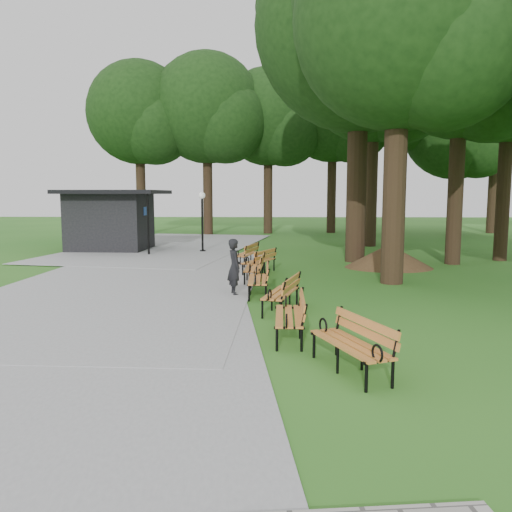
{
  "coord_description": "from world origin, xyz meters",
  "views": [
    {
      "loc": [
        0.38,
        -12.9,
        2.79
      ],
      "look_at": [
        0.05,
        1.03,
        1.1
      ],
      "focal_mm": 35.79,
      "sensor_mm": 36.0,
      "label": 1
    }
  ],
  "objects_px": {
    "bench_5": "(259,261)",
    "bench_2": "(281,293)",
    "lawn_tree_4": "(373,72)",
    "dirt_mound": "(389,256)",
    "lawn_tree_2": "(360,26)",
    "lawn_tree_5": "(510,73)",
    "kiosk": "(110,220)",
    "person": "(234,267)",
    "bench_3": "(258,280)",
    "lawn_tree_1": "(461,70)",
    "lamp_post": "(202,209)",
    "bench_1": "(289,316)",
    "bench_0": "(350,345)",
    "bench_6": "(246,254)",
    "bench_4": "(254,268)",
    "lawn_tree_0": "(400,23)"
  },
  "relations": [
    {
      "from": "bench_5",
      "to": "bench_2",
      "type": "bearing_deg",
      "value": 30.67
    },
    {
      "from": "bench_2",
      "to": "bench_5",
      "type": "xyz_separation_m",
      "value": [
        -0.63,
        5.87,
        0.0
      ]
    },
    {
      "from": "dirt_mound",
      "to": "bench_5",
      "type": "relative_size",
      "value": 1.46
    },
    {
      "from": "lawn_tree_4",
      "to": "dirt_mound",
      "type": "bearing_deg",
      "value": -95.85
    },
    {
      "from": "kiosk",
      "to": "lawn_tree_1",
      "type": "xyz_separation_m",
      "value": [
        15.29,
        -4.8,
        6.06
      ]
    },
    {
      "from": "bench_1",
      "to": "lawn_tree_4",
      "type": "distance_m",
      "value": 20.57
    },
    {
      "from": "kiosk",
      "to": "bench_6",
      "type": "height_order",
      "value": "kiosk"
    },
    {
      "from": "bench_0",
      "to": "bench_2",
      "type": "relative_size",
      "value": 1.0
    },
    {
      "from": "bench_2",
      "to": "bench_4",
      "type": "xyz_separation_m",
      "value": [
        -0.76,
        4.17,
        0.0
      ]
    },
    {
      "from": "bench_6",
      "to": "lawn_tree_1",
      "type": "bearing_deg",
      "value": 109.7
    },
    {
      "from": "bench_3",
      "to": "bench_6",
      "type": "xyz_separation_m",
      "value": [
        -0.61,
        5.98,
        0.0
      ]
    },
    {
      "from": "lawn_tree_5",
      "to": "bench_2",
      "type": "bearing_deg",
      "value": -134.56
    },
    {
      "from": "bench_4",
      "to": "lawn_tree_0",
      "type": "distance_m",
      "value": 8.59
    },
    {
      "from": "person",
      "to": "lamp_post",
      "type": "height_order",
      "value": "lamp_post"
    },
    {
      "from": "lawn_tree_2",
      "to": "dirt_mound",
      "type": "bearing_deg",
      "value": -60.47
    },
    {
      "from": "bench_5",
      "to": "lawn_tree_2",
      "type": "distance_m",
      "value": 10.33
    },
    {
      "from": "lamp_post",
      "to": "lawn_tree_5",
      "type": "bearing_deg",
      "value": -12.23
    },
    {
      "from": "kiosk",
      "to": "lamp_post",
      "type": "height_order",
      "value": "kiosk"
    },
    {
      "from": "lawn_tree_5",
      "to": "bench_0",
      "type": "bearing_deg",
      "value": -121.64
    },
    {
      "from": "bench_6",
      "to": "dirt_mound",
      "type": "bearing_deg",
      "value": 100.53
    },
    {
      "from": "lawn_tree_2",
      "to": "lamp_post",
      "type": "bearing_deg",
      "value": 154.07
    },
    {
      "from": "lawn_tree_4",
      "to": "kiosk",
      "type": "bearing_deg",
      "value": -170.06
    },
    {
      "from": "dirt_mound",
      "to": "lawn_tree_2",
      "type": "xyz_separation_m",
      "value": [
        -1.0,
        1.76,
        8.94
      ]
    },
    {
      "from": "lamp_post",
      "to": "lawn_tree_0",
      "type": "relative_size",
      "value": 0.26
    },
    {
      "from": "bench_0",
      "to": "bench_3",
      "type": "distance_m",
      "value": 6.31
    },
    {
      "from": "kiosk",
      "to": "lawn_tree_5",
      "type": "distance_m",
      "value": 19.1
    },
    {
      "from": "lawn_tree_1",
      "to": "lawn_tree_2",
      "type": "bearing_deg",
      "value": 169.79
    },
    {
      "from": "person",
      "to": "bench_3",
      "type": "height_order",
      "value": "person"
    },
    {
      "from": "bench_2",
      "to": "lawn_tree_4",
      "type": "bearing_deg",
      "value": 177.22
    },
    {
      "from": "kiosk",
      "to": "person",
      "type": "bearing_deg",
      "value": -56.25
    },
    {
      "from": "bench_0",
      "to": "lawn_tree_1",
      "type": "height_order",
      "value": "lawn_tree_1"
    },
    {
      "from": "person",
      "to": "lawn_tree_2",
      "type": "distance_m",
      "value": 12.13
    },
    {
      "from": "kiosk",
      "to": "bench_6",
      "type": "bearing_deg",
      "value": -35.28
    },
    {
      "from": "kiosk",
      "to": "lamp_post",
      "type": "relative_size",
      "value": 1.65
    },
    {
      "from": "kiosk",
      "to": "bench_6",
      "type": "distance_m",
      "value": 8.89
    },
    {
      "from": "bench_0",
      "to": "person",
      "type": "bearing_deg",
      "value": 178.47
    },
    {
      "from": "lamp_post",
      "to": "bench_1",
      "type": "height_order",
      "value": "lamp_post"
    },
    {
      "from": "lawn_tree_5",
      "to": "kiosk",
      "type": "bearing_deg",
      "value": 168.39
    },
    {
      "from": "dirt_mound",
      "to": "lawn_tree_4",
      "type": "relative_size",
      "value": 0.22
    },
    {
      "from": "person",
      "to": "lawn_tree_4",
      "type": "distance_m",
      "value": 17.25
    },
    {
      "from": "lamp_post",
      "to": "bench_3",
      "type": "distance_m",
      "value": 11.06
    },
    {
      "from": "lamp_post",
      "to": "bench_3",
      "type": "xyz_separation_m",
      "value": [
        2.89,
        -10.54,
        -1.66
      ]
    },
    {
      "from": "bench_3",
      "to": "bench_4",
      "type": "distance_m",
      "value": 2.24
    },
    {
      "from": "lamp_post",
      "to": "bench_0",
      "type": "relative_size",
      "value": 1.52
    },
    {
      "from": "bench_0",
      "to": "bench_2",
      "type": "height_order",
      "value": "same"
    },
    {
      "from": "lamp_post",
      "to": "bench_1",
      "type": "xyz_separation_m",
      "value": [
        3.57,
        -14.8,
        -1.66
      ]
    },
    {
      "from": "lawn_tree_5",
      "to": "bench_3",
      "type": "bearing_deg",
      "value": -142.59
    },
    {
      "from": "lamp_post",
      "to": "lawn_tree_1",
      "type": "relative_size",
      "value": 0.28
    },
    {
      "from": "bench_1",
      "to": "bench_3",
      "type": "relative_size",
      "value": 1.0
    },
    {
      "from": "kiosk",
      "to": "lawn_tree_0",
      "type": "bearing_deg",
      "value": -36.08
    }
  ]
}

